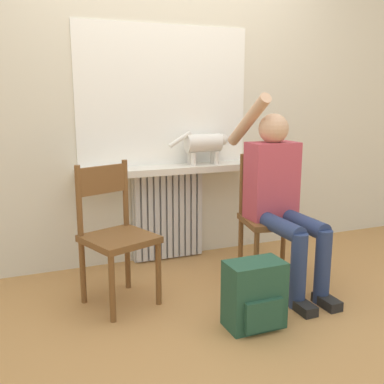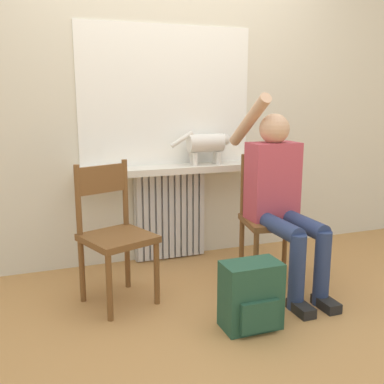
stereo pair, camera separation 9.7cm
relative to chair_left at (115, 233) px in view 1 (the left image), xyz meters
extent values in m
plane|color=#B27F47|center=(0.55, -0.53, -0.45)|extent=(12.00, 12.00, 0.00)
cube|color=beige|center=(0.55, 0.70, 0.90)|extent=(7.00, 0.06, 2.70)
cube|color=silver|center=(0.55, 0.63, -0.10)|extent=(0.56, 0.05, 0.71)
cube|color=silver|center=(0.30, 0.59, -0.10)|extent=(0.04, 0.03, 0.68)
cube|color=silver|center=(0.35, 0.59, -0.10)|extent=(0.04, 0.03, 0.68)
cube|color=silver|center=(0.40, 0.59, -0.10)|extent=(0.04, 0.03, 0.68)
cube|color=silver|center=(0.45, 0.59, -0.10)|extent=(0.04, 0.03, 0.68)
cube|color=silver|center=(0.50, 0.59, -0.10)|extent=(0.04, 0.03, 0.68)
cube|color=silver|center=(0.55, 0.59, -0.10)|extent=(0.04, 0.03, 0.68)
cube|color=silver|center=(0.61, 0.59, -0.10)|extent=(0.04, 0.03, 0.68)
cube|color=silver|center=(0.66, 0.59, -0.10)|extent=(0.04, 0.03, 0.68)
cube|color=silver|center=(0.71, 0.59, -0.10)|extent=(0.04, 0.03, 0.68)
cube|color=silver|center=(0.76, 0.59, -0.10)|extent=(0.04, 0.03, 0.68)
cube|color=silver|center=(0.81, 0.59, -0.10)|extent=(0.04, 0.03, 0.68)
cube|color=silver|center=(0.55, 0.55, 0.28)|extent=(1.40, 0.24, 0.05)
cube|color=white|center=(0.55, 0.66, 0.83)|extent=(1.35, 0.01, 1.04)
cube|color=brown|center=(0.01, -0.04, -0.03)|extent=(0.50, 0.50, 0.04)
cylinder|color=brown|center=(-0.08, -0.25, -0.25)|extent=(0.04, 0.04, 0.40)
cylinder|color=brown|center=(0.23, -0.14, -0.25)|extent=(0.04, 0.04, 0.40)
cylinder|color=brown|center=(-0.20, 0.06, -0.25)|extent=(0.04, 0.04, 0.40)
cylinder|color=brown|center=(0.11, 0.18, -0.25)|extent=(0.04, 0.04, 0.40)
cylinder|color=brown|center=(-0.20, 0.06, 0.21)|extent=(0.04, 0.04, 0.43)
cylinder|color=brown|center=(0.11, 0.18, 0.21)|extent=(0.04, 0.04, 0.43)
cube|color=brown|center=(-0.04, 0.12, 0.32)|extent=(0.33, 0.14, 0.17)
cube|color=brown|center=(1.10, -0.04, -0.03)|extent=(0.45, 0.45, 0.04)
cylinder|color=brown|center=(0.90, -0.17, -0.25)|extent=(0.04, 0.04, 0.40)
cylinder|color=brown|center=(1.23, -0.23, -0.25)|extent=(0.04, 0.04, 0.40)
cylinder|color=brown|center=(0.96, 0.16, -0.25)|extent=(0.04, 0.04, 0.40)
cylinder|color=brown|center=(1.29, 0.10, -0.25)|extent=(0.04, 0.04, 0.40)
cylinder|color=brown|center=(0.96, 0.16, 0.21)|extent=(0.04, 0.04, 0.43)
cylinder|color=brown|center=(1.29, 0.10, 0.21)|extent=(0.04, 0.04, 0.43)
cube|color=brown|center=(1.13, 0.13, 0.32)|extent=(0.35, 0.09, 0.17)
cylinder|color=navy|center=(1.01, -0.26, 0.01)|extent=(0.11, 0.48, 0.11)
cylinder|color=navy|center=(1.19, -0.26, 0.01)|extent=(0.11, 0.48, 0.11)
cylinder|color=navy|center=(1.01, -0.50, -0.22)|extent=(0.10, 0.10, 0.47)
cylinder|color=navy|center=(1.19, -0.50, -0.22)|extent=(0.10, 0.10, 0.47)
cube|color=black|center=(1.01, -0.56, -0.42)|extent=(0.09, 0.20, 0.06)
cube|color=black|center=(1.19, -0.56, -0.42)|extent=(0.09, 0.20, 0.06)
cube|color=#B74251|center=(1.10, -0.02, 0.26)|extent=(0.34, 0.20, 0.53)
sphere|color=tan|center=(1.10, -0.02, 0.61)|extent=(0.20, 0.20, 0.20)
cylinder|color=tan|center=(0.98, 0.12, 0.66)|extent=(0.08, 0.50, 0.38)
cylinder|color=#B74251|center=(1.25, -0.06, 0.23)|extent=(0.08, 0.08, 0.42)
cylinder|color=silver|center=(0.82, 0.55, 0.47)|extent=(0.27, 0.14, 0.14)
sphere|color=silver|center=(0.99, 0.55, 0.49)|extent=(0.09, 0.09, 0.09)
cone|color=silver|center=(0.99, 0.52, 0.53)|extent=(0.03, 0.03, 0.03)
cone|color=silver|center=(0.99, 0.57, 0.53)|extent=(0.03, 0.03, 0.03)
cylinder|color=silver|center=(0.92, 0.51, 0.35)|extent=(0.04, 0.04, 0.10)
cylinder|color=silver|center=(0.92, 0.58, 0.35)|extent=(0.04, 0.04, 0.10)
cylinder|color=silver|center=(0.73, 0.51, 0.35)|extent=(0.04, 0.04, 0.10)
cylinder|color=silver|center=(0.73, 0.58, 0.35)|extent=(0.04, 0.04, 0.10)
cylinder|color=silver|center=(0.63, 0.55, 0.51)|extent=(0.18, 0.03, 0.13)
cube|color=#234C38|center=(0.64, -0.60, -0.26)|extent=(0.33, 0.19, 0.38)
cube|color=#234C38|center=(0.64, -0.71, -0.34)|extent=(0.23, 0.03, 0.17)
camera|label=1|loc=(-0.56, -2.63, 0.82)|focal=42.00mm
camera|label=2|loc=(-0.47, -2.67, 0.82)|focal=42.00mm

